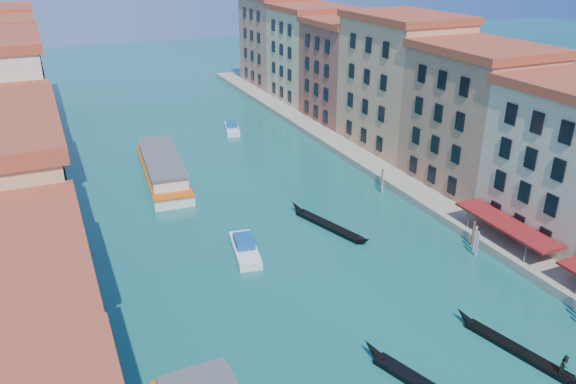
# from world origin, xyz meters

# --- Properties ---
(right_bank_palazzos) EXTENTS (12.80, 128.40, 21.00)m
(right_bank_palazzos) POSITION_xyz_m (30.00, 65.00, 9.75)
(right_bank_palazzos) COLOR #AE5437
(right_bank_palazzos) RESTS_ON ground
(quay) EXTENTS (4.00, 140.00, 1.00)m
(quay) POSITION_xyz_m (22.00, 65.00, 0.50)
(quay) COLOR gray
(quay) RESTS_ON ground
(mooring_poles_right) EXTENTS (1.44, 54.24, 3.20)m
(mooring_poles_right) POSITION_xyz_m (19.10, 28.80, 1.30)
(mooring_poles_right) COLOR brown
(mooring_poles_right) RESTS_ON ground
(vaporetto_far) EXTENTS (6.77, 22.49, 3.30)m
(vaporetto_far) POSITION_xyz_m (-6.69, 74.24, 1.48)
(vaporetto_far) COLOR white
(vaporetto_far) RESTS_ON ground
(gondola_right) EXTENTS (3.78, 11.70, 2.37)m
(gondola_right) POSITION_xyz_m (11.08, 25.38, 0.45)
(gondola_right) COLOR black
(gondola_right) RESTS_ON ground
(gondola_far) EXTENTS (4.86, 12.75, 1.85)m
(gondola_far) POSITION_xyz_m (7.36, 51.32, 0.38)
(gondola_far) COLOR black
(gondola_far) RESTS_ON ground
(motorboat_mid) EXTENTS (3.61, 7.76, 1.55)m
(motorboat_mid) POSITION_xyz_m (-3.42, 49.47, 0.60)
(motorboat_mid) COLOR white
(motorboat_mid) RESTS_ON ground
(motorboat_far) EXTENTS (3.88, 7.36, 1.46)m
(motorboat_far) POSITION_xyz_m (9.25, 90.97, 0.57)
(motorboat_far) COLOR white
(motorboat_far) RESTS_ON ground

